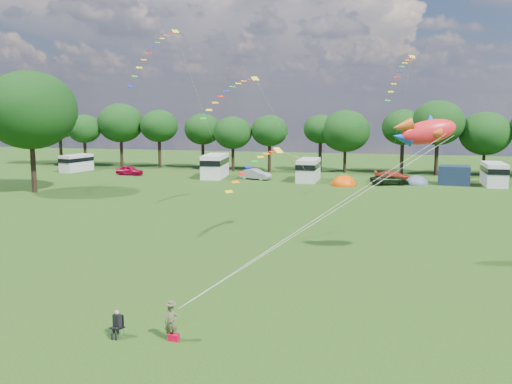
% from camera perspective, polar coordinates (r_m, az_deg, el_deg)
% --- Properties ---
extents(ground_plane, '(180.00, 180.00, 0.00)m').
position_cam_1_polar(ground_plane, '(29.65, -3.67, -9.92)').
color(ground_plane, black).
rests_on(ground_plane, ground).
extents(tree_line, '(102.98, 10.98, 10.27)m').
position_cam_1_polar(tree_line, '(81.96, 11.43, 6.24)').
color(tree_line, black).
rests_on(tree_line, ground).
extents(big_tree, '(10.00, 10.00, 13.28)m').
position_cam_1_polar(big_tree, '(66.95, -21.66, 7.62)').
color(big_tree, black).
rests_on(big_tree, ground).
extents(car_a, '(4.01, 1.88, 1.29)m').
position_cam_1_polar(car_a, '(80.90, -12.53, 2.12)').
color(car_a, '#A5052B').
rests_on(car_a, ground).
extents(car_b, '(4.13, 2.41, 1.37)m').
position_cam_1_polar(car_b, '(74.13, -0.06, 1.79)').
color(car_b, '#93969A').
rests_on(car_b, ground).
extents(car_c, '(4.90, 2.39, 1.42)m').
position_cam_1_polar(car_c, '(73.59, 13.65, 1.52)').
color(car_c, '#A62E15').
rests_on(car_c, ground).
extents(car_d, '(5.00, 3.53, 1.25)m').
position_cam_1_polar(car_d, '(70.96, 13.19, 1.21)').
color(car_d, black).
rests_on(car_d, ground).
extents(campervan_a, '(3.23, 5.38, 2.47)m').
position_cam_1_polar(campervan_a, '(87.42, -17.52, 2.84)').
color(campervan_a, '#B9B9BB').
rests_on(campervan_a, ground).
extents(campervan_b, '(3.29, 6.52, 3.08)m').
position_cam_1_polar(campervan_b, '(76.28, -4.13, 2.69)').
color(campervan_b, silver).
rests_on(campervan_b, ground).
extents(campervan_c, '(2.46, 5.75, 2.82)m').
position_cam_1_polar(campervan_c, '(72.81, 5.26, 2.29)').
color(campervan_c, '#BEBEC0').
rests_on(campervan_c, ground).
extents(campervan_d, '(2.47, 5.63, 2.74)m').
position_cam_1_polar(campervan_d, '(74.01, 22.70, 1.73)').
color(campervan_d, silver).
rests_on(campervan_d, ground).
extents(tent_orange, '(3.10, 3.39, 2.42)m').
position_cam_1_polar(tent_orange, '(69.49, 8.76, 0.69)').
color(tent_orange, '#E44400').
rests_on(tent_orange, ground).
extents(tent_greyblue, '(2.92, 3.20, 2.17)m').
position_cam_1_polar(tent_greyblue, '(72.26, 15.75, 0.76)').
color(tent_greyblue, '#435062').
rests_on(tent_greyblue, ground).
extents(awning_navy, '(3.95, 3.33, 2.29)m').
position_cam_1_polar(awning_navy, '(73.24, 19.21, 1.59)').
color(awning_navy, '#142238').
rests_on(awning_navy, ground).
extents(kite_flyer, '(0.62, 0.50, 1.50)m').
position_cam_1_polar(kite_flyer, '(23.81, -8.48, -12.80)').
color(kite_flyer, brown).
rests_on(kite_flyer, ground).
extents(camp_chair, '(0.59, 0.60, 1.16)m').
position_cam_1_polar(camp_chair, '(24.60, -13.67, -12.40)').
color(camp_chair, '#99999E').
rests_on(camp_chair, ground).
extents(kite_bag, '(0.42, 0.30, 0.29)m').
position_cam_1_polar(kite_bag, '(23.99, -8.22, -14.18)').
color(kite_bag, red).
rests_on(kite_bag, ground).
extents(fish_kite, '(4.07, 2.18, 2.13)m').
position_cam_1_polar(fish_kite, '(34.73, 16.41, 5.81)').
color(fish_kite, red).
rests_on(fish_kite, ground).
extents(streamer_kite_a, '(3.35, 5.57, 5.76)m').
position_cam_1_polar(streamer_kite_a, '(57.48, -9.91, 13.96)').
color(streamer_kite_a, yellow).
rests_on(streamer_kite_a, ground).
extents(streamer_kite_b, '(4.34, 4.72, 3.82)m').
position_cam_1_polar(streamer_kite_b, '(51.46, -2.22, 10.13)').
color(streamer_kite_b, yellow).
rests_on(streamer_kite_b, ground).
extents(streamer_kite_c, '(3.18, 5.04, 2.82)m').
position_cam_1_polar(streamer_kite_c, '(40.47, 0.29, 2.99)').
color(streamer_kite_c, yellow).
rests_on(streamer_kite_c, ground).
extents(streamer_kite_d, '(2.60, 4.92, 4.25)m').
position_cam_1_polar(streamer_kite_d, '(53.64, 14.45, 11.73)').
color(streamer_kite_d, yellow).
rests_on(streamer_kite_d, ground).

